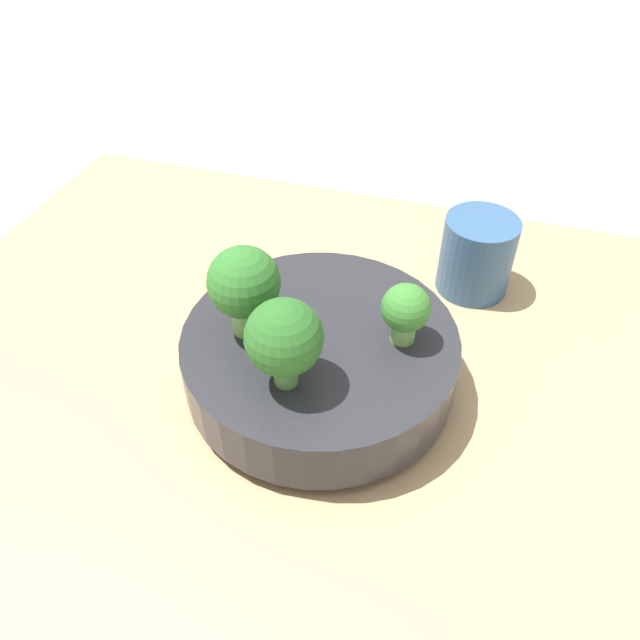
% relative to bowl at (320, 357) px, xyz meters
% --- Properties ---
extents(ground_plane, '(6.00, 6.00, 0.00)m').
position_rel_bowl_xyz_m(ground_plane, '(-0.03, -0.00, -0.07)').
color(ground_plane, beige).
extents(table, '(1.02, 0.74, 0.03)m').
position_rel_bowl_xyz_m(table, '(-0.03, -0.00, -0.06)').
color(table, tan).
rests_on(table, ground_plane).
extents(bowl, '(0.27, 0.27, 0.07)m').
position_rel_bowl_xyz_m(bowl, '(0.00, 0.00, 0.00)').
color(bowl, '#28282D').
rests_on(bowl, table).
extents(broccoli_floret_left, '(0.05, 0.05, 0.06)m').
position_rel_bowl_xyz_m(broccoli_floret_left, '(-0.08, -0.02, 0.06)').
color(broccoli_floret_left, '#7AB256').
rests_on(broccoli_floret_left, bowl).
extents(broccoli_floret_back, '(0.07, 0.07, 0.09)m').
position_rel_bowl_xyz_m(broccoli_floret_back, '(0.01, 0.06, 0.08)').
color(broccoli_floret_back, '#609347').
rests_on(broccoli_floret_back, bowl).
extents(broccoli_floret_right, '(0.07, 0.07, 0.09)m').
position_rel_bowl_xyz_m(broccoli_floret_right, '(0.07, 0.01, 0.08)').
color(broccoli_floret_right, '#7AB256').
rests_on(broccoli_floret_right, bowl).
extents(cup, '(0.08, 0.08, 0.09)m').
position_rel_bowl_xyz_m(cup, '(-0.13, -0.20, 0.01)').
color(cup, '#33567F').
rests_on(cup, table).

